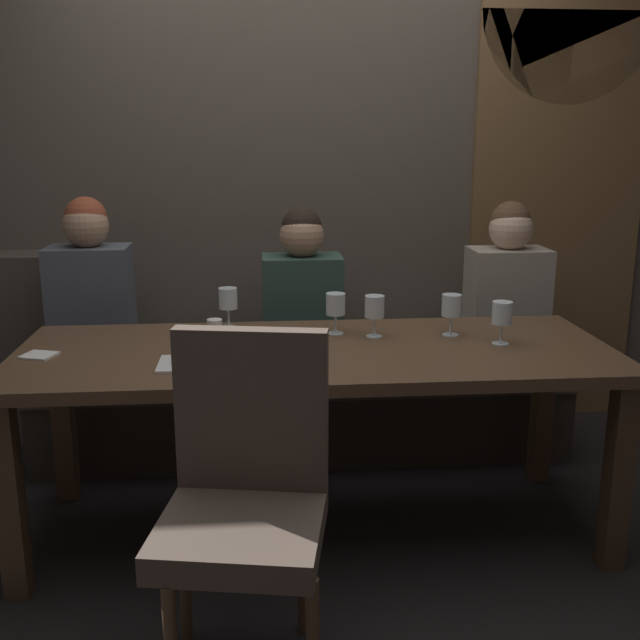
{
  "coord_description": "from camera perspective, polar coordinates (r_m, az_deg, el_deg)",
  "views": [
    {
      "loc": [
        -0.21,
        -2.63,
        1.51
      ],
      "look_at": [
        0.02,
        0.03,
        0.84
      ],
      "focal_mm": 41.71,
      "sensor_mm": 36.0,
      "label": 1
    }
  ],
  "objects": [
    {
      "name": "ground",
      "position": [
        3.04,
        -0.31,
        -15.68
      ],
      "size": [
        9.0,
        9.0,
        0.0
      ],
      "primitive_type": "plane",
      "color": "black"
    },
    {
      "name": "diner_far_end",
      "position": [
        3.61,
        14.16,
        2.46
      ],
      "size": [
        0.36,
        0.24,
        0.76
      ],
      "color": "#9E9384",
      "rests_on": "banquette_bench"
    },
    {
      "name": "wine_glass_end_left",
      "position": [
        2.94,
        10.05,
        1.03
      ],
      "size": [
        0.08,
        0.08,
        0.16
      ],
      "color": "silver",
      "rests_on": "dining_table"
    },
    {
      "name": "arched_door",
      "position": [
        4.09,
        17.87,
        11.41
      ],
      "size": [
        0.9,
        0.05,
        2.55
      ],
      "color": "brown",
      "rests_on": "ground"
    },
    {
      "name": "chair_near_side",
      "position": [
        2.13,
        -5.71,
        -12.45
      ],
      "size": [
        0.51,
        0.51,
        0.98
      ],
      "color": "brown",
      "rests_on": "ground"
    },
    {
      "name": "wine_glass_near_right",
      "position": [
        2.92,
        1.2,
        1.14
      ],
      "size": [
        0.08,
        0.08,
        0.16
      ],
      "color": "silver",
      "rests_on": "dining_table"
    },
    {
      "name": "diner_redhead",
      "position": [
        3.49,
        -17.18,
        2.16
      ],
      "size": [
        0.36,
        0.24,
        0.79
      ],
      "color": "#4C515B",
      "rests_on": "banquette_bench"
    },
    {
      "name": "wine_glass_near_left",
      "position": [
        2.85,
        13.8,
        0.38
      ],
      "size": [
        0.08,
        0.08,
        0.16
      ],
      "color": "silver",
      "rests_on": "dining_table"
    },
    {
      "name": "banquette_bench",
      "position": [
        3.58,
        -1.22,
        -6.91
      ],
      "size": [
        2.5,
        0.44,
        0.45
      ],
      "color": "#312A23",
      "rests_on": "ground"
    },
    {
      "name": "wine_glass_center_front",
      "position": [
        2.88,
        4.21,
        0.88
      ],
      "size": [
        0.08,
        0.08,
        0.16
      ],
      "color": "silver",
      "rests_on": "dining_table"
    },
    {
      "name": "espresso_cup",
      "position": [
        2.95,
        -8.09,
        -0.67
      ],
      "size": [
        0.12,
        0.12,
        0.06
      ],
      "color": "white",
      "rests_on": "dining_table"
    },
    {
      "name": "diner_bearded",
      "position": [
        3.4,
        -1.38,
        2.04
      ],
      "size": [
        0.36,
        0.24,
        0.74
      ],
      "color": "#2D473D",
      "rests_on": "banquette_bench"
    },
    {
      "name": "dining_table",
      "position": [
        2.78,
        -0.33,
        -3.91
      ],
      "size": [
        2.2,
        0.84,
        0.74
      ],
      "color": "#493422",
      "rests_on": "ground"
    },
    {
      "name": "back_wall_tiled",
      "position": [
        3.86,
        -1.84,
        13.94
      ],
      "size": [
        6.0,
        0.12,
        3.0
      ],
      "primitive_type": "cube",
      "color": "brown",
      "rests_on": "ground"
    },
    {
      "name": "fork_on_table",
      "position": [
        2.56,
        -7.13,
        -3.45
      ],
      "size": [
        0.07,
        0.17,
        0.01
      ],
      "primitive_type": "cube",
      "rotation": [
        0.0,
        0.0,
        -0.33
      ],
      "color": "silver",
      "rests_on": "dining_table"
    },
    {
      "name": "dessert_plate",
      "position": [
        2.59,
        -10.15,
        -3.12
      ],
      "size": [
        0.19,
        0.19,
        0.05
      ],
      "color": "white",
      "rests_on": "dining_table"
    },
    {
      "name": "wine_glass_far_right",
      "position": [
        3.04,
        -7.07,
        1.5
      ],
      "size": [
        0.08,
        0.08,
        0.16
      ],
      "color": "silver",
      "rests_on": "dining_table"
    },
    {
      "name": "folded_napkin",
      "position": [
        2.83,
        -20.76,
        -2.55
      ],
      "size": [
        0.14,
        0.13,
        0.01
      ],
      "primitive_type": "cube",
      "rotation": [
        0.0,
        0.0,
        -0.32
      ],
      "color": "silver",
      "rests_on": "dining_table"
    }
  ]
}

